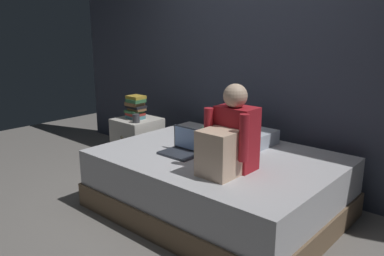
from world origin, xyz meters
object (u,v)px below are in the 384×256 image
Objects in this scene: nightstand at (138,144)px; mug at (136,118)px; laptop at (183,148)px; pillow at (244,135)px; bed at (217,183)px; book_stack at (135,107)px; person_sitting at (229,139)px; clothes_pile at (211,130)px.

mug reaches higher than nightstand.
laptop is 0.57× the size of pillow.
book_stack is at bearing 170.91° from bed.
bed is 22.22× the size of mug.
nightstand is 1.17m from laptop.
laptop is at bearing 172.56° from person_sitting.
person_sitting is at bearing -13.52° from mug.
person_sitting is 7.28× the size of mug.
bed is at bearing -45.14° from clothes_pile.
person_sitting is 2.05× the size of laptop.
book_stack is (-1.31, 0.21, 0.47)m from bed.
laptop is at bearing -20.33° from book_stack.
pillow is 1.18m from mug.
laptop reaches higher than mug.
book_stack reaches higher than mug.
person_sitting reaches higher than bed.
laptop is 0.98m from mug.
bed is 0.68m from clothes_pile.
laptop reaches higher than clothes_pile.
person_sitting is at bearing -16.19° from book_stack.
mug is at bearing -42.69° from nightstand.
clothes_pile is at bearing 23.82° from mug.
nightstand is (-1.30, 0.21, 0.04)m from bed.
book_stack is at bearing 159.67° from laptop.
book_stack is at bearing -166.39° from clothes_pile.
pillow reaches higher than nightstand.
book_stack is at bearing -169.27° from pillow.
clothes_pile is at bearing 107.14° from laptop.
mug reaches higher than pillow.
person_sitting is 0.58m from laptop.
person_sitting is at bearing -43.20° from clothes_pile.
person_sitting reaches higher than nightstand.
bed is 3.05× the size of person_sitting.
nightstand is 1.74m from person_sitting.
nightstand is 0.94m from clothes_pile.
mug is at bearing 163.11° from laptop.
laptop is (1.07, -0.40, 0.28)m from nightstand.
person_sitting is 1.17× the size of pillow.
clothes_pile reaches higher than bed.
pillow is 1.30m from book_stack.
bed is 0.44m from laptop.
pillow is at bearing 3.79° from clothes_pile.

